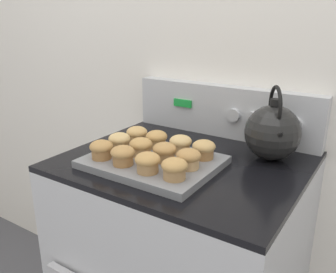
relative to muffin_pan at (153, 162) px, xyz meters
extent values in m
cube|color=white|center=(0.05, 0.43, 0.26)|extent=(8.00, 0.05, 2.40)
cube|color=black|center=(0.05, 0.10, -0.02)|extent=(0.72, 0.61, 0.02)
cube|color=#B7BABF|center=(0.05, 0.38, 0.08)|extent=(0.71, 0.05, 0.19)
cube|color=green|center=(-0.10, 0.34, 0.10)|extent=(0.08, 0.01, 0.03)
cylinder|color=#B7BABF|center=(0.11, 0.34, 0.08)|extent=(0.04, 0.02, 0.04)
cylinder|color=#B7BABF|center=(0.18, 0.34, 0.08)|extent=(0.04, 0.02, 0.04)
cylinder|color=#B7BABF|center=(0.25, 0.34, 0.08)|extent=(0.04, 0.02, 0.04)
cylinder|color=#B7BABF|center=(0.32, 0.34, 0.08)|extent=(0.04, 0.02, 0.04)
cube|color=slate|center=(0.00, 0.00, 0.00)|extent=(0.38, 0.29, 0.02)
cylinder|color=olive|center=(-0.13, -0.08, 0.03)|extent=(0.06, 0.06, 0.03)
ellipsoid|color=#B2844C|center=(-0.13, -0.08, 0.05)|extent=(0.07, 0.07, 0.04)
cylinder|color=olive|center=(-0.04, -0.08, 0.03)|extent=(0.06, 0.06, 0.03)
ellipsoid|color=#B2844C|center=(-0.04, -0.08, 0.05)|extent=(0.07, 0.07, 0.04)
cylinder|color=#A37A4C|center=(0.04, -0.09, 0.03)|extent=(0.06, 0.06, 0.03)
ellipsoid|color=tan|center=(0.04, -0.09, 0.05)|extent=(0.07, 0.07, 0.04)
cylinder|color=#A37A4C|center=(0.13, -0.08, 0.03)|extent=(0.06, 0.06, 0.03)
ellipsoid|color=tan|center=(0.13, -0.08, 0.05)|extent=(0.07, 0.07, 0.04)
cylinder|color=tan|center=(-0.13, 0.00, 0.03)|extent=(0.06, 0.06, 0.03)
ellipsoid|color=tan|center=(-0.13, 0.00, 0.05)|extent=(0.07, 0.07, 0.04)
cylinder|color=tan|center=(-0.04, 0.00, 0.03)|extent=(0.06, 0.06, 0.03)
ellipsoid|color=tan|center=(-0.04, 0.00, 0.05)|extent=(0.07, 0.07, 0.04)
cylinder|color=#A37A4C|center=(0.04, 0.00, 0.03)|extent=(0.06, 0.06, 0.03)
ellipsoid|color=#B2844C|center=(0.04, 0.00, 0.05)|extent=(0.07, 0.07, 0.04)
cylinder|color=tan|center=(0.12, 0.00, 0.03)|extent=(0.06, 0.06, 0.03)
ellipsoid|color=#B2844C|center=(0.12, 0.00, 0.05)|extent=(0.07, 0.07, 0.04)
cylinder|color=tan|center=(-0.13, 0.08, 0.03)|extent=(0.06, 0.06, 0.03)
ellipsoid|color=tan|center=(-0.13, 0.08, 0.05)|extent=(0.07, 0.07, 0.04)
cylinder|color=tan|center=(-0.05, 0.08, 0.03)|extent=(0.06, 0.06, 0.03)
ellipsoid|color=tan|center=(-0.05, 0.08, 0.05)|extent=(0.07, 0.07, 0.04)
cylinder|color=tan|center=(0.04, 0.09, 0.03)|extent=(0.06, 0.06, 0.03)
ellipsoid|color=tan|center=(0.04, 0.09, 0.05)|extent=(0.07, 0.07, 0.04)
cylinder|color=olive|center=(0.12, 0.08, 0.03)|extent=(0.06, 0.06, 0.03)
ellipsoid|color=tan|center=(0.12, 0.08, 0.05)|extent=(0.07, 0.07, 0.04)
sphere|color=black|center=(0.28, 0.24, 0.07)|extent=(0.17, 0.17, 0.17)
cylinder|color=black|center=(0.28, 0.24, 0.17)|extent=(0.03, 0.03, 0.02)
cone|color=black|center=(0.32, 0.18, 0.10)|extent=(0.07, 0.08, 0.06)
torus|color=black|center=(0.28, 0.24, 0.15)|extent=(0.08, 0.12, 0.13)
camera|label=1|loc=(0.57, -0.79, 0.41)|focal=38.00mm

